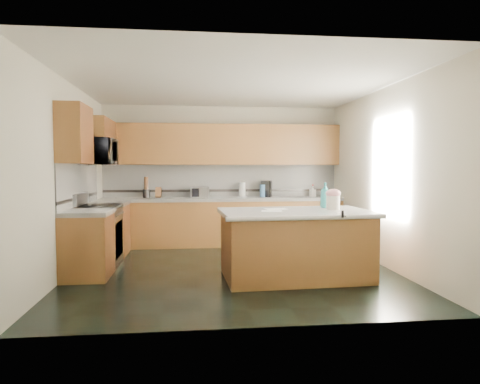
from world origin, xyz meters
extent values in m
plane|color=black|center=(0.00, 0.00, 0.00)|extent=(4.60, 4.60, 0.00)
plane|color=white|center=(0.00, 0.00, 2.70)|extent=(4.60, 4.60, 0.00)
cube|color=silver|center=(0.00, 2.32, 1.35)|extent=(4.60, 0.04, 2.70)
cube|color=silver|center=(0.00, -2.32, 1.35)|extent=(4.60, 0.04, 2.70)
cube|color=silver|center=(-2.32, 0.00, 1.35)|extent=(0.04, 4.60, 2.70)
cube|color=silver|center=(2.32, 0.00, 1.35)|extent=(0.04, 4.60, 2.70)
cube|color=#3E1D0E|center=(0.00, 2.00, 0.43)|extent=(4.60, 0.60, 0.86)
cube|color=white|center=(0.00, 2.00, 0.89)|extent=(4.60, 0.64, 0.06)
cube|color=#3E1D0E|center=(0.00, 2.13, 1.94)|extent=(4.60, 0.33, 0.78)
cube|color=silver|center=(0.00, 2.29, 1.24)|extent=(4.60, 0.02, 0.63)
cube|color=black|center=(0.00, 2.28, 1.04)|extent=(4.60, 0.01, 0.05)
cube|color=#3E1D0E|center=(-2.00, 1.29, 0.43)|extent=(0.60, 0.82, 0.86)
cube|color=white|center=(-2.00, 1.29, 0.89)|extent=(0.64, 0.82, 0.06)
cube|color=#3E1D0E|center=(-2.00, -0.24, 0.43)|extent=(0.60, 0.72, 0.86)
cube|color=white|center=(-2.00, -0.24, 0.89)|extent=(0.64, 0.72, 0.06)
cube|color=silver|center=(-2.29, 0.55, 1.24)|extent=(0.02, 2.30, 0.63)
cube|color=black|center=(-2.28, 0.55, 1.04)|extent=(0.01, 2.30, 0.05)
cube|color=#3E1D0E|center=(-2.13, 1.42, 1.94)|extent=(0.33, 1.09, 0.78)
cube|color=#3E1D0E|center=(-2.13, -0.24, 1.94)|extent=(0.33, 0.72, 0.78)
cube|color=#B7B7BC|center=(-2.00, 0.50, 0.44)|extent=(0.60, 0.76, 0.88)
cube|color=black|center=(-1.71, 0.50, 0.40)|extent=(0.02, 0.68, 0.55)
cube|color=black|center=(-2.00, 0.50, 0.90)|extent=(0.62, 0.78, 0.04)
cylinder|color=#B7B7BC|center=(-1.68, 0.50, 0.78)|extent=(0.02, 0.66, 0.02)
cube|color=#B7B7BC|center=(-2.26, 0.50, 1.02)|extent=(0.06, 0.76, 0.18)
imported|color=#B7B7BC|center=(-2.00, 0.50, 1.73)|extent=(0.50, 0.73, 0.41)
cube|color=#3E1D0E|center=(0.80, -0.56, 0.43)|extent=(1.94, 1.17, 0.86)
cube|color=white|center=(0.80, -0.56, 0.89)|extent=(2.05, 1.27, 0.06)
cylinder|color=white|center=(0.80, -1.16, 0.89)|extent=(2.00, 0.15, 0.06)
cylinder|color=beige|center=(1.33, -0.53, 1.02)|extent=(0.20, 0.20, 0.19)
ellipsoid|color=pink|center=(1.33, -0.53, 1.14)|extent=(0.20, 0.20, 0.13)
cylinder|color=tan|center=(1.33, -0.53, 1.19)|extent=(0.07, 0.02, 0.02)
sphere|color=tan|center=(1.30, -0.53, 1.19)|extent=(0.04, 0.04, 0.04)
sphere|color=tan|center=(1.37, -0.53, 1.19)|extent=(0.04, 0.04, 0.04)
imported|color=teal|center=(1.31, -0.25, 1.10)|extent=(0.16, 0.16, 0.36)
cube|color=white|center=(0.46, -0.63, 0.92)|extent=(0.30, 0.24, 0.00)
cube|color=white|center=(0.57, -0.36, 0.92)|extent=(0.32, 0.26, 0.00)
cube|color=black|center=(1.25, -1.14, 0.93)|extent=(0.07, 0.10, 0.09)
cylinder|color=black|center=(1.25, -1.20, 0.91)|extent=(0.02, 0.07, 0.02)
cube|color=#472814|center=(-1.22, 2.05, 1.02)|extent=(0.11, 0.15, 0.21)
cylinder|color=black|center=(-1.45, 2.08, 1.00)|extent=(0.13, 0.13, 0.16)
cylinder|color=#472814|center=(-1.45, 2.08, 1.20)|extent=(0.08, 0.08, 0.24)
cube|color=#B7B7BC|center=(-0.43, 2.05, 1.02)|extent=(0.37, 0.27, 0.20)
cube|color=black|center=(-0.43, 1.94, 1.02)|extent=(0.31, 0.01, 0.16)
cylinder|color=white|center=(0.39, 2.10, 1.06)|extent=(0.13, 0.13, 0.28)
cylinder|color=#B7B7BC|center=(0.39, 2.10, 0.93)|extent=(0.19, 0.19, 0.01)
cylinder|color=#5792CF|center=(0.81, 2.06, 1.04)|extent=(0.15, 0.15, 0.24)
cylinder|color=#5792CF|center=(0.81, 2.06, 1.18)|extent=(0.07, 0.07, 0.03)
cube|color=black|center=(0.87, 2.08, 1.08)|extent=(0.25, 0.26, 0.32)
cylinder|color=black|center=(0.87, 2.03, 0.99)|extent=(0.13, 0.13, 0.13)
imported|color=white|center=(1.79, 2.05, 1.03)|extent=(0.12, 0.12, 0.21)
cylinder|color=red|center=(1.79, 2.05, 1.15)|extent=(0.02, 0.02, 0.03)
cube|color=white|center=(2.29, -0.20, 1.50)|extent=(0.02, 1.40, 1.10)
camera|label=1|loc=(-0.59, -6.18, 1.50)|focal=32.00mm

